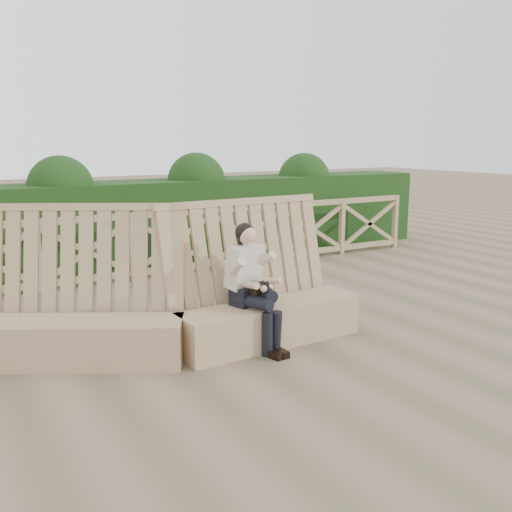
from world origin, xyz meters
TOP-DOWN VIEW (x-y plane):
  - ground at (0.00, 0.00)m, footprint 60.00×60.00m
  - bench at (-1.33, 0.25)m, footprint 4.13×1.73m
  - woman at (-0.57, -0.06)m, footprint 0.45×0.84m
  - guardrail at (0.00, 3.50)m, footprint 10.10×0.09m
  - hedge at (0.00, 4.70)m, footprint 12.00×1.20m

SIDE VIEW (x-z plane):
  - ground at x=0.00m, z-range 0.00..0.00m
  - bench at x=-1.33m, z-range -0.40..1.20m
  - guardrail at x=0.00m, z-range 0.00..1.10m
  - woman at x=-0.57m, z-range 0.06..1.42m
  - hedge at x=0.00m, z-range 0.00..1.50m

